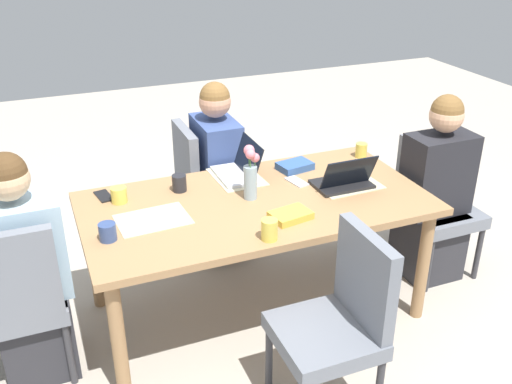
% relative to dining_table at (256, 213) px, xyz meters
% --- Properties ---
extents(ground_plane, '(10.00, 10.00, 0.00)m').
position_rel_dining_table_xyz_m(ground_plane, '(0.00, 0.00, -0.65)').
color(ground_plane, '#B2A899').
extents(dining_table, '(1.86, 0.96, 0.73)m').
position_rel_dining_table_xyz_m(dining_table, '(0.00, 0.00, 0.00)').
color(dining_table, '#9E754C').
rests_on(dining_table, ground_plane).
extents(chair_head_left_left_near, '(0.44, 0.44, 0.90)m').
position_rel_dining_table_xyz_m(chair_head_left_left_near, '(-1.26, -0.09, -0.15)').
color(chair_head_left_left_near, slate).
rests_on(chair_head_left_left_near, ground_plane).
extents(person_head_left_left_near, '(0.40, 0.36, 1.19)m').
position_rel_dining_table_xyz_m(person_head_left_left_near, '(-1.20, -0.02, -0.12)').
color(person_head_left_left_near, '#2D2D33').
rests_on(person_head_left_left_near, ground_plane).
extents(chair_head_right_left_mid, '(0.44, 0.44, 0.90)m').
position_rel_dining_table_xyz_m(chair_head_right_left_mid, '(1.24, 0.04, -0.15)').
color(chair_head_right_left_mid, slate).
rests_on(chair_head_right_left_mid, ground_plane).
extents(person_head_right_left_mid, '(0.40, 0.36, 1.19)m').
position_rel_dining_table_xyz_m(person_head_right_left_mid, '(1.18, -0.03, -0.12)').
color(person_head_right_left_mid, '#2D2D33').
rests_on(person_head_right_left_mid, ground_plane).
extents(chair_far_left_far, '(0.44, 0.44, 0.90)m').
position_rel_dining_table_xyz_m(chair_far_left_far, '(-0.06, 0.79, -0.15)').
color(chair_far_left_far, slate).
rests_on(chair_far_left_far, ground_plane).
extents(person_far_left_far, '(0.36, 0.40, 1.19)m').
position_rel_dining_table_xyz_m(person_far_left_far, '(0.02, 0.73, -0.12)').
color(person_far_left_far, '#2D2D33').
rests_on(person_far_left_far, ground_plane).
extents(chair_near_right_near, '(0.44, 0.44, 0.90)m').
position_rel_dining_table_xyz_m(chair_near_right_near, '(0.09, -0.79, -0.15)').
color(chair_near_right_near, slate).
rests_on(chair_near_right_near, ground_plane).
extents(flower_vase, '(0.09, 0.08, 0.31)m').
position_rel_dining_table_xyz_m(flower_vase, '(-0.02, 0.04, 0.23)').
color(flower_vase, '#8EA8B7').
rests_on(flower_vase, dining_table).
extents(placemat_head_left_left_near, '(0.37, 0.28, 0.00)m').
position_rel_dining_table_xyz_m(placemat_head_left_left_near, '(-0.57, -0.01, 0.08)').
color(placemat_head_left_left_near, beige).
rests_on(placemat_head_left_left_near, dining_table).
extents(placemat_head_right_left_mid, '(0.37, 0.27, 0.00)m').
position_rel_dining_table_xyz_m(placemat_head_right_left_mid, '(0.56, -0.01, 0.08)').
color(placemat_head_right_left_mid, beige).
rests_on(placemat_head_right_left_mid, dining_table).
extents(placemat_far_left_far, '(0.27, 0.37, 0.00)m').
position_rel_dining_table_xyz_m(placemat_far_left_far, '(0.01, 0.32, 0.08)').
color(placemat_far_left_far, beige).
rests_on(placemat_far_left_far, dining_table).
extents(laptop_far_left_far, '(0.22, 0.32, 0.21)m').
position_rel_dining_table_xyz_m(laptop_far_left_far, '(0.03, 0.33, 0.12)').
color(laptop_far_left_far, silver).
rests_on(laptop_far_left_far, dining_table).
extents(laptop_head_right_left_mid, '(0.32, 0.22, 0.20)m').
position_rel_dining_table_xyz_m(laptop_head_right_left_mid, '(0.52, -0.03, 0.12)').
color(laptop_head_right_left_mid, black).
rests_on(laptop_head_right_left_mid, dining_table).
extents(coffee_mug_near_left, '(0.07, 0.07, 0.09)m').
position_rel_dining_table_xyz_m(coffee_mug_near_left, '(0.85, 0.32, 0.12)').
color(coffee_mug_near_left, '#DBC64C').
rests_on(coffee_mug_near_left, dining_table).
extents(coffee_mug_near_right, '(0.08, 0.08, 0.09)m').
position_rel_dining_table_xyz_m(coffee_mug_near_right, '(-0.35, 0.27, 0.12)').
color(coffee_mug_near_right, '#232328').
rests_on(coffee_mug_near_right, dining_table).
extents(coffee_mug_centre_left, '(0.08, 0.08, 0.09)m').
position_rel_dining_table_xyz_m(coffee_mug_centre_left, '(-0.81, -0.12, 0.12)').
color(coffee_mug_centre_left, '#33477A').
rests_on(coffee_mug_centre_left, dining_table).
extents(coffee_mug_centre_right, '(0.09, 0.09, 0.09)m').
position_rel_dining_table_xyz_m(coffee_mug_centre_right, '(-0.69, 0.26, 0.12)').
color(coffee_mug_centre_right, '#DBC64C').
rests_on(coffee_mug_centre_right, dining_table).
extents(coffee_mug_far_left, '(0.08, 0.08, 0.10)m').
position_rel_dining_table_xyz_m(coffee_mug_far_left, '(-0.10, -0.41, 0.13)').
color(coffee_mug_far_left, '#DBC64C').
rests_on(coffee_mug_far_left, dining_table).
extents(book_red_cover, '(0.22, 0.17, 0.04)m').
position_rel_dining_table_xyz_m(book_red_cover, '(0.09, -0.26, 0.10)').
color(book_red_cover, gold).
rests_on(book_red_cover, dining_table).
extents(book_blue_cover, '(0.22, 0.17, 0.04)m').
position_rel_dining_table_xyz_m(book_blue_cover, '(0.37, 0.30, 0.10)').
color(book_blue_cover, '#335693').
rests_on(book_blue_cover, dining_table).
extents(phone_black, '(0.10, 0.16, 0.01)m').
position_rel_dining_table_xyz_m(phone_black, '(-0.76, 0.35, 0.08)').
color(phone_black, black).
rests_on(phone_black, dining_table).
extents(phone_silver, '(0.10, 0.16, 0.01)m').
position_rel_dining_table_xyz_m(phone_silver, '(0.30, 0.13, 0.08)').
color(phone_silver, silver).
rests_on(phone_silver, dining_table).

